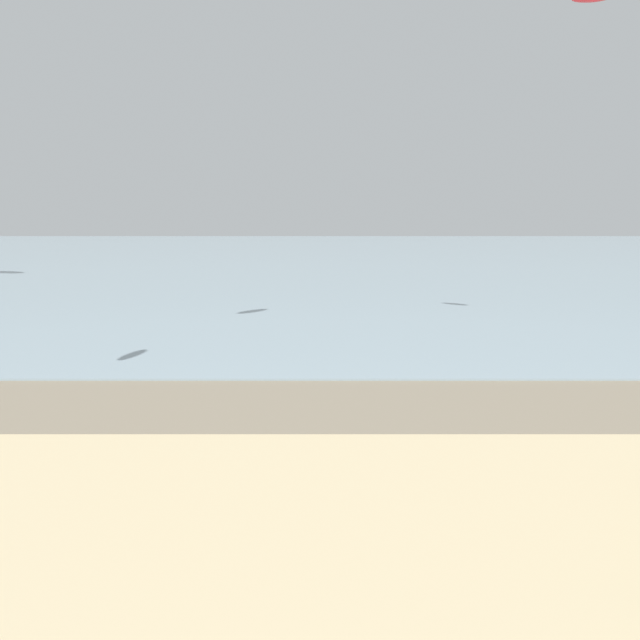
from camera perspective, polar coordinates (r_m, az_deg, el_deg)
wet_sand_strip at (r=37.57m, az=-3.30°, el=-5.75°), size 120.00×7.92×0.01m
sea at (r=75.64m, az=-1.72°, el=3.02°), size 160.00×70.00×0.10m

